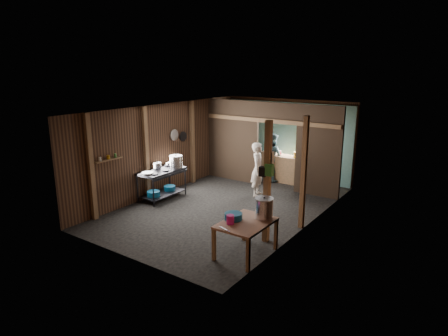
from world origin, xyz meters
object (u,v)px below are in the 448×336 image
Objects in this scene: stock_pot at (264,209)px; prep_table at (246,238)px; yellow_tub at (299,155)px; stove_pot_large at (176,162)px; pink_bucket at (230,219)px; gas_range at (162,184)px; cook at (258,169)px.

prep_table is at bearing -116.13° from stock_pot.
stock_pot is at bearing -73.86° from yellow_tub.
yellow_tub reaches higher than prep_table.
prep_table is 0.69m from stock_pot.
stove_pot_large is 4.05m from stock_pot.
gas_range is at bearing 152.92° from pink_bucket.
gas_range is 4.35m from yellow_tub.
stock_pot is 4.85m from yellow_tub.
stove_pot_large is at bearing 150.96° from prep_table.
yellow_tub is (2.38, 3.07, -0.06)m from stove_pot_large.
stove_pot_large is 2.34m from cook.
yellow_tub is 1.79m from cook.
stove_pot_large is 0.85× the size of stock_pot.
pink_bucket is at bearing -129.21° from prep_table.
gas_range is at bearing -111.83° from stove_pot_large.
pink_bucket is at bearing -175.72° from cook.
cook is at bearing 35.43° from stove_pot_large.
pink_bucket reaches higher than gas_range.
stock_pot reaches higher than pink_bucket.
prep_table is 3.57× the size of yellow_tub.
stock_pot is 0.74m from pink_bucket.
pink_bucket is at bearing -121.84° from stock_pot.
pink_bucket is 0.55× the size of yellow_tub.
cook is (-1.64, 3.32, 0.43)m from prep_table.
gas_range is 3.76× the size of stove_pot_large.
pink_bucket is 5.37m from yellow_tub.
prep_table is 2.65× the size of stock_pot.
prep_table is 5.20m from yellow_tub.
gas_range is at bearing 112.95° from cook.
yellow_tub is (-1.16, 5.03, 0.59)m from prep_table.
cook is (-0.48, -1.72, -0.16)m from yellow_tub.
stock_pot reaches higher than prep_table.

